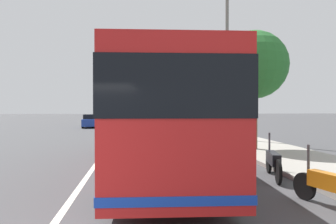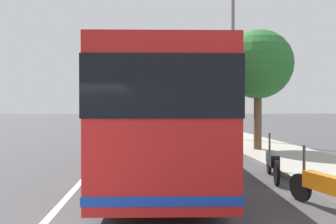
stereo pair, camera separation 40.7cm
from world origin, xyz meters
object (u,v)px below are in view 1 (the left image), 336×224
roadside_tree_mid_block (254,65)px  utility_pole (227,70)px  car_oncoming (144,118)px  car_far_distant (92,121)px  motorcycle_far_end (333,187)px  car_ahead_same_lane (152,125)px  car_behind_bus (106,117)px  motorcycle_nearest_curb (273,162)px  coach_bus (163,113)px

roadside_tree_mid_block → utility_pole: size_ratio=0.64×
car_oncoming → car_far_distant: car_oncoming is taller
motorcycle_far_end → roadside_tree_mid_block: (8.39, -1.59, 3.60)m
car_ahead_same_lane → roadside_tree_mid_block: 12.56m
car_oncoming → car_ahead_same_lane: bearing=-179.4°
motorcycle_far_end → car_ahead_same_lane: car_ahead_same_lane is taller
car_behind_bus → utility_pole: (-28.83, -10.16, 3.72)m
car_oncoming → car_behind_bus: bearing=54.8°
motorcycle_nearest_curb → car_behind_bus: 40.17m
coach_bus → utility_pole: bearing=-25.9°
car_behind_bus → motorcycle_far_end: bearing=9.0°
car_oncoming → motorcycle_far_end: bearing=-175.7°
motorcycle_far_end → car_behind_bus: (42.17, 8.40, 0.25)m
motorcycle_far_end → utility_pole: utility_pole is taller
car_behind_bus → roadside_tree_mid_block: (-33.78, -9.99, 3.35)m
utility_pole → car_behind_bus: bearing=19.4°
coach_bus → car_ahead_same_lane: bearing=1.3°
car_behind_bus → car_far_distant: size_ratio=1.03×
motorcycle_far_end → car_ahead_same_lane: bearing=-7.5°
car_ahead_same_lane → car_behind_bus: 23.16m
car_oncoming → roadside_tree_mid_block: bearing=-171.5°
car_behind_bus → motorcycle_nearest_curb: bearing=9.9°
utility_pole → car_far_distant: bearing=34.7°
roadside_tree_mid_block → utility_pole: utility_pole is taller
coach_bus → motorcycle_nearest_curb: size_ratio=5.33×
car_ahead_same_lane → motorcycle_nearest_curb: bearing=-175.3°
car_oncoming → motorcycle_nearest_curb: bearing=-175.2°
motorcycle_far_end → car_oncoming: size_ratio=0.51×
coach_bus → motorcycle_nearest_curb: bearing=-115.2°
motorcycle_nearest_curb → car_behind_bus: bearing=26.6°
coach_bus → utility_pole: utility_pole is taller
car_behind_bus → car_far_distant: (-13.91, 0.16, -0.04)m
car_oncoming → roadside_tree_mid_block: (-29.80, -4.38, 3.37)m
motorcycle_nearest_curb → car_behind_bus: size_ratio=0.47×
car_far_distant → coach_bus: bearing=9.3°
motorcycle_nearest_curb → utility_pole: bearing=5.1°
utility_pole → motorcycle_nearest_curb: bearing=170.7°
motorcycle_far_end → car_oncoming: (38.19, 2.79, 0.23)m
car_far_distant → car_oncoming: bearing=146.1°
coach_bus → car_far_distant: (23.70, 5.51, -1.22)m
motorcycle_nearest_curb → car_oncoming: 35.41m
car_ahead_same_lane → coach_bus: bearing=174.0°
motorcycle_nearest_curb → car_far_distant: car_far_distant is taller
motorcycle_far_end → motorcycle_nearest_curb: (2.90, -0.06, 0.02)m
car_ahead_same_lane → roadside_tree_mid_block: size_ratio=0.74×
motorcycle_nearest_curb → utility_pole: (10.43, -1.70, 3.95)m
car_oncoming → car_far_distant: (-9.93, 5.76, -0.02)m
motorcycle_nearest_curb → car_oncoming: bearing=19.0°
car_far_distant → roadside_tree_mid_block: (-19.86, -10.14, 3.38)m
coach_bus → car_ahead_same_lane: (15.18, -0.41, -1.19)m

